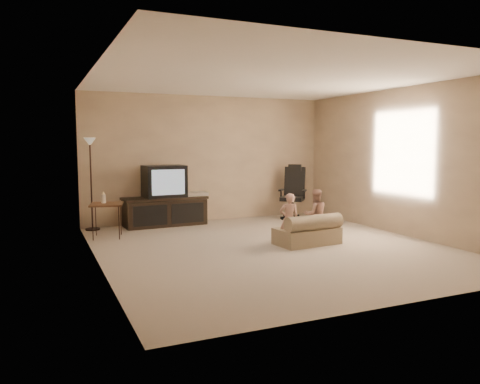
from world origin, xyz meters
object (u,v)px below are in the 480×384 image
object	(u,v)px
side_table	(106,204)
toddler_right	(315,214)
office_chair	(293,199)
floor_lamp	(90,163)
child_sofa	(309,232)
tv_stand	(165,201)
toddler_left	(289,219)

from	to	relation	value
side_table	toddler_right	world-z (taller)	toddler_right
office_chair	floor_lamp	bearing A→B (deg)	-143.58
office_chair	side_table	world-z (taller)	office_chair
side_table	child_sofa	size ratio (longest dim) A/B	0.76
tv_stand	toddler_right	world-z (taller)	tv_stand
floor_lamp	toddler_right	size ratio (longest dim) A/B	2.01
side_table	toddler_left	bearing A→B (deg)	-35.05
tv_stand	child_sofa	size ratio (longest dim) A/B	1.59
tv_stand	side_table	xyz separation A→B (m)	(-1.18, -0.75, 0.08)
office_chair	toddler_left	xyz separation A→B (m)	(-1.34, -2.18, -0.00)
floor_lamp	toddler_right	xyz separation A→B (m)	(3.22, -2.34, -0.80)
tv_stand	toddler_left	size ratio (longest dim) A/B	2.01
floor_lamp	child_sofa	bearing A→B (deg)	-41.82
side_table	floor_lamp	xyz separation A→B (m)	(-0.15, 0.81, 0.66)
office_chair	floor_lamp	xyz separation A→B (m)	(-3.96, 0.36, 0.81)
side_table	tv_stand	bearing A→B (deg)	32.30
side_table	office_chair	bearing A→B (deg)	6.71
floor_lamp	child_sofa	size ratio (longest dim) A/B	1.62
toddler_right	side_table	bearing A→B (deg)	-15.40
tv_stand	side_table	size ratio (longest dim) A/B	2.10
side_table	toddler_right	xyz separation A→B (m)	(3.08, -1.53, -0.14)
toddler_right	child_sofa	bearing A→B (deg)	54.73
toddler_right	toddler_left	bearing A→B (deg)	29.72
child_sofa	toddler_right	bearing A→B (deg)	38.37
side_table	floor_lamp	size ratio (longest dim) A/B	0.47
tv_stand	toddler_left	distance (m)	2.80
tv_stand	office_chair	size ratio (longest dim) A/B	1.45
tv_stand	toddler_right	xyz separation A→B (m)	(1.89, -2.28, -0.06)
floor_lamp	toddler_left	xyz separation A→B (m)	(2.62, -2.54, -0.81)
floor_lamp	toddler_left	distance (m)	3.74
tv_stand	side_table	world-z (taller)	tv_stand
toddler_left	toddler_right	bearing A→B (deg)	-141.68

